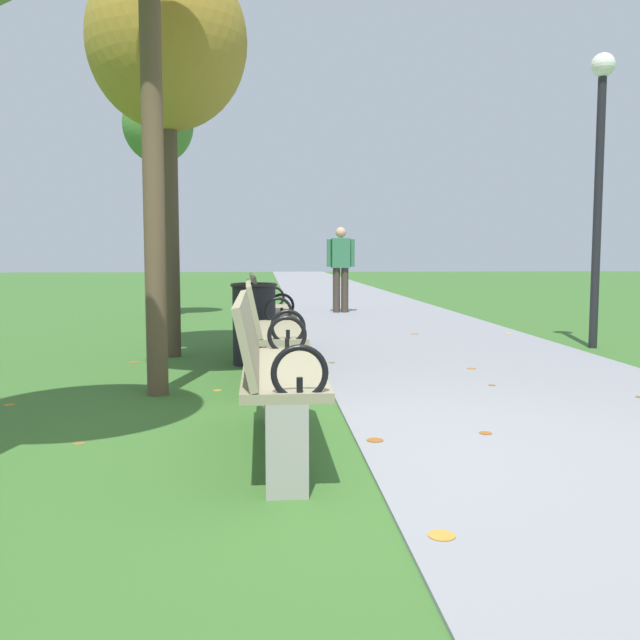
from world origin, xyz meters
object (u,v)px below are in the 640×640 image
(tree_4, at_px, (158,133))
(pedestrian_walking, at_px, (341,265))
(park_bench_3, at_px, (268,310))
(park_bench_2, at_px, (269,330))
(trash_bin, at_px, (254,324))
(tree_3, at_px, (167,44))
(lamp_post, at_px, (600,155))
(park_bench_1, at_px, (272,369))

(tree_4, xyz_separation_m, pedestrian_walking, (3.28, 0.65, -2.31))
(park_bench_3, distance_m, pedestrian_walking, 5.36)
(park_bench_2, relative_size, pedestrian_walking, 1.00)
(park_bench_2, bearing_deg, trash_bin, 96.96)
(tree_4, height_order, pedestrian_walking, tree_4)
(park_bench_3, xyz_separation_m, trash_bin, (-0.15, -0.96, -0.06))
(tree_3, bearing_deg, pedestrian_walking, 65.69)
(tree_3, xyz_separation_m, tree_4, (-0.80, 4.82, -0.14))
(tree_3, height_order, pedestrian_walking, tree_3)
(trash_bin, bearing_deg, tree_4, 107.39)
(tree_3, bearing_deg, trash_bin, -35.37)
(park_bench_2, bearing_deg, tree_4, 105.57)
(park_bench_2, height_order, tree_3, tree_3)
(lamp_post, bearing_deg, tree_3, -176.42)
(park_bench_3, xyz_separation_m, tree_4, (-1.86, 4.51, 2.75))
(park_bench_2, relative_size, trash_bin, 1.92)
(park_bench_2, relative_size, park_bench_3, 1.00)
(park_bench_3, bearing_deg, park_bench_1, -90.00)
(lamp_post, bearing_deg, park_bench_2, -151.20)
(park_bench_2, height_order, lamp_post, lamp_post)
(tree_4, xyz_separation_m, trash_bin, (1.71, -5.47, -2.81))
(park_bench_3, bearing_deg, park_bench_2, -90.00)
(park_bench_1, xyz_separation_m, pedestrian_walking, (1.42, 9.36, 0.44))
(park_bench_2, xyz_separation_m, tree_4, (-1.86, 6.67, 2.75))
(park_bench_3, bearing_deg, trash_bin, -98.73)
(park_bench_1, distance_m, tree_4, 9.32)
(pedestrian_walking, xyz_separation_m, trash_bin, (-1.56, -6.11, -0.50))
(tree_3, bearing_deg, tree_4, 99.48)
(tree_4, bearing_deg, park_bench_1, -77.96)
(park_bench_1, relative_size, lamp_post, 0.46)
(park_bench_2, xyz_separation_m, lamp_post, (3.93, 2.16, 1.82))
(park_bench_2, bearing_deg, park_bench_3, 90.00)
(tree_3, height_order, lamp_post, tree_3)
(pedestrian_walking, bearing_deg, park_bench_1, -98.61)
(pedestrian_walking, bearing_deg, lamp_post, -63.99)
(lamp_post, bearing_deg, park_bench_3, 179.95)
(tree_4, xyz_separation_m, lamp_post, (5.79, -4.51, -0.93))
(tree_3, xyz_separation_m, pedestrian_walking, (2.47, 5.47, -2.45))
(park_bench_2, relative_size, tree_4, 0.40)
(park_bench_1, distance_m, tree_3, 4.96)
(park_bench_1, height_order, tree_4, tree_4)
(lamp_post, bearing_deg, park_bench_1, -133.09)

